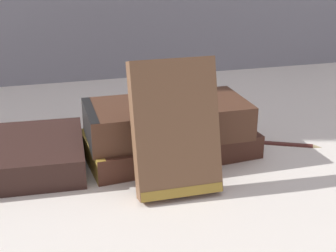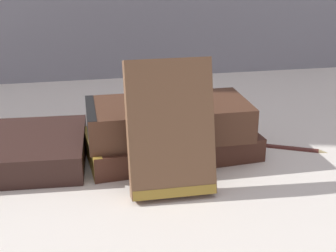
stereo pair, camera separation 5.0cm
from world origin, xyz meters
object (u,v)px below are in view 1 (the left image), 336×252
at_px(book_flat_bottom, 167,144).
at_px(reading_glasses, 103,134).
at_px(book_leaning_front, 176,132).
at_px(book_side_left, 10,156).
at_px(book_flat_top, 163,119).
at_px(fountain_pen, 282,142).
at_px(pocket_watch, 185,101).

height_order(book_flat_bottom, reading_glasses, book_flat_bottom).
distance_m(book_flat_bottom, book_leaning_front, 0.12).
xyz_separation_m(book_flat_bottom, reading_glasses, (-0.08, 0.10, -0.02)).
height_order(book_flat_bottom, book_side_left, book_side_left).
bearing_deg(book_flat_top, reading_glasses, 123.97).
height_order(book_flat_top, reading_glasses, book_flat_top).
relative_size(book_flat_top, book_leaning_front, 1.37).
height_order(book_flat_bottom, fountain_pen, book_flat_bottom).
xyz_separation_m(book_flat_top, pocket_watch, (0.03, -0.01, 0.03)).
relative_size(book_flat_bottom, pocket_watch, 4.29).
height_order(pocket_watch, fountain_pen, pocket_watch).
distance_m(reading_glasses, fountain_pen, 0.29).
height_order(book_flat_bottom, book_leaning_front, book_leaning_front).
bearing_deg(book_leaning_front, reading_glasses, 107.09).
bearing_deg(pocket_watch, book_leaning_front, -113.59).
bearing_deg(book_side_left, reading_glasses, 35.84).
relative_size(book_flat_bottom, book_side_left, 1.28).
bearing_deg(reading_glasses, book_flat_bottom, -32.10).
relative_size(book_flat_top, reading_glasses, 2.42).
bearing_deg(book_flat_bottom, fountain_pen, -9.27).
height_order(book_leaning_front, fountain_pen, book_leaning_front).
bearing_deg(pocket_watch, reading_glasses, 132.17).
distance_m(book_flat_bottom, pocket_watch, 0.07).
relative_size(book_leaning_front, reading_glasses, 1.77).
bearing_deg(book_side_left, book_flat_top, -1.66).
bearing_deg(fountain_pen, book_side_left, -157.67).
distance_m(book_flat_top, fountain_pen, 0.20).
relative_size(book_flat_top, pocket_watch, 3.86).
bearing_deg(book_flat_top, book_side_left, 174.79).
bearing_deg(reading_glasses, book_flat_top, -35.83).
distance_m(pocket_watch, fountain_pen, 0.18).
height_order(book_leaning_front, pocket_watch, book_leaning_front).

